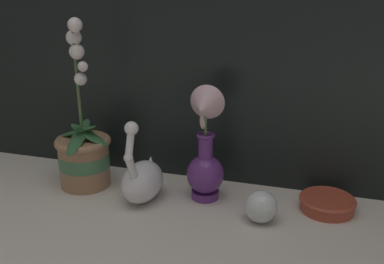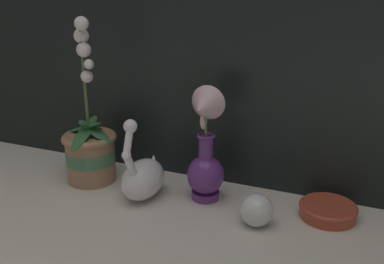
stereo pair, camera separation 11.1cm
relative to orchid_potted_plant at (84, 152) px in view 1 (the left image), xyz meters
The scene contains 6 objects.
ground_plane 0.37m from the orchid_potted_plant, 20.71° to the right, with size 2.80×2.80×0.00m, color beige.
orchid_potted_plant is the anchor object (origin of this frame).
swan_figurine 0.19m from the orchid_potted_plant, 10.79° to the right, with size 0.10×0.18×0.23m.
blue_vase 0.34m from the orchid_potted_plant, ahead, with size 0.10×0.11×0.30m.
glass_sphere 0.50m from the orchid_potted_plant, ahead, with size 0.08×0.08×0.08m.
amber_dish 0.65m from the orchid_potted_plant, ahead, with size 0.14×0.14×0.03m.
Camera 1 is at (0.26, -0.87, 0.56)m, focal length 42.00 mm.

